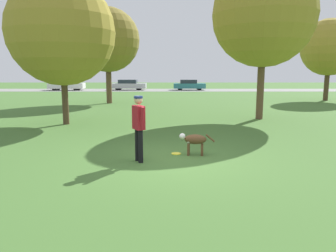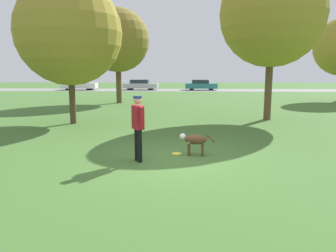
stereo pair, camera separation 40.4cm
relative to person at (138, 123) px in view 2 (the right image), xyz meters
The scene contains 11 objects.
ground_plane 1.33m from the person, 12.42° to the left, with size 120.00×120.00×0.00m, color #426B2D.
far_road_strip 32.75m from the person, 88.56° to the left, with size 120.00×6.00×0.01m.
person is the anchor object (origin of this frame).
dog 1.76m from the person, 24.36° to the left, with size 1.02×0.35×0.63m.
frisbee 1.65m from the person, 39.09° to the left, with size 0.28×0.28×0.02m.
tree_near_left 7.89m from the person, 121.77° to the left, with size 4.64×4.64×6.37m.
tree_far_left 16.72m from the person, 102.76° to the left, with size 4.63×4.63×6.91m.
tree_near_right 10.26m from the person, 55.71° to the left, with size 4.93×4.93×7.46m.
parked_car_white 34.75m from the person, 110.05° to the left, with size 4.38×1.94×1.31m.
parked_car_silver 33.36m from the person, 97.24° to the left, with size 4.40×1.85×1.29m.
parked_car_teal 33.17m from the person, 84.06° to the left, with size 4.01×1.78×1.29m.
Camera 2 is at (0.35, -8.58, 2.38)m, focal length 35.00 mm.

